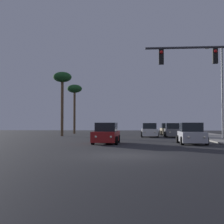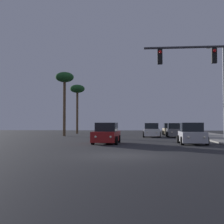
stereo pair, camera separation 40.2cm
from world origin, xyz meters
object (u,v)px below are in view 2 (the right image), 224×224
(car_white, at_px, (151,131))
(street_lamp, at_px, (223,87))
(traffic_light_mast, at_px, (222,72))
(palm_tree_far, at_px, (77,91))
(car_red, at_px, (107,134))
(car_tan, at_px, (170,130))
(car_silver, at_px, (192,134))
(palm_tree_mid, at_px, (65,81))
(car_grey, at_px, (175,131))

(car_white, distance_m, street_lamp, 10.82)
(traffic_light_mast, height_order, palm_tree_far, palm_tree_far)
(palm_tree_far, bearing_deg, car_red, -72.65)
(car_tan, height_order, traffic_light_mast, traffic_light_mast)
(car_tan, height_order, car_silver, same)
(car_red, distance_m, traffic_light_mast, 10.41)
(palm_tree_far, bearing_deg, palm_tree_mid, -87.43)
(car_red, relative_size, car_grey, 1.00)
(car_tan, distance_m, street_lamp, 15.42)
(car_tan, relative_size, car_silver, 1.00)
(car_red, distance_m, car_white, 13.57)
(street_lamp, bearing_deg, car_red, -151.96)
(car_tan, distance_m, palm_tree_mid, 16.23)
(car_grey, relative_size, traffic_light_mast, 0.66)
(car_red, height_order, car_white, same)
(car_tan, distance_m, car_white, 7.43)
(car_grey, bearing_deg, traffic_light_mast, 94.08)
(car_grey, bearing_deg, car_red, 64.45)
(car_grey, height_order, palm_tree_mid, palm_tree_mid)
(car_tan, distance_m, car_silver, 19.81)
(car_tan, xyz_separation_m, car_red, (-6.69, -19.88, 0.00))
(car_white, xyz_separation_m, car_grey, (2.83, 0.24, 0.00))
(car_white, height_order, palm_tree_far, palm_tree_far)
(traffic_light_mast, relative_size, street_lamp, 0.73)
(traffic_light_mast, bearing_deg, palm_tree_mid, 125.88)
(car_tan, relative_size, palm_tree_far, 0.54)
(car_white, distance_m, palm_tree_mid, 13.03)
(car_tan, relative_size, car_red, 0.99)
(car_red, relative_size, car_silver, 1.00)
(car_red, bearing_deg, car_tan, -106.42)
(car_tan, xyz_separation_m, car_grey, (0.05, -6.64, 0.00))
(car_silver, distance_m, palm_tree_mid, 21.24)
(car_red, bearing_deg, car_white, -104.60)
(car_white, bearing_deg, car_tan, -112.18)
(palm_tree_mid, bearing_deg, car_white, -8.59)
(car_tan, height_order, car_red, same)
(car_white, bearing_deg, street_lamp, 131.38)
(car_grey, distance_m, palm_tree_far, 19.42)
(car_white, bearing_deg, palm_tree_mid, -8.84)
(car_silver, distance_m, street_lamp, 7.97)
(street_lamp, distance_m, palm_tree_far, 26.44)
(car_red, xyz_separation_m, car_silver, (6.73, 0.08, 0.00))
(traffic_light_mast, distance_m, street_lamp, 11.85)
(car_silver, bearing_deg, car_grey, -88.68)
(palm_tree_mid, bearing_deg, car_grey, -5.89)
(car_tan, xyz_separation_m, car_silver, (0.04, -19.81, 0.00))
(car_tan, xyz_separation_m, car_white, (-2.77, -6.89, 0.00))
(car_tan, xyz_separation_m, palm_tree_far, (-14.40, 4.80, 6.12))
(car_red, bearing_deg, car_grey, -114.81)
(car_white, height_order, car_grey, same)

